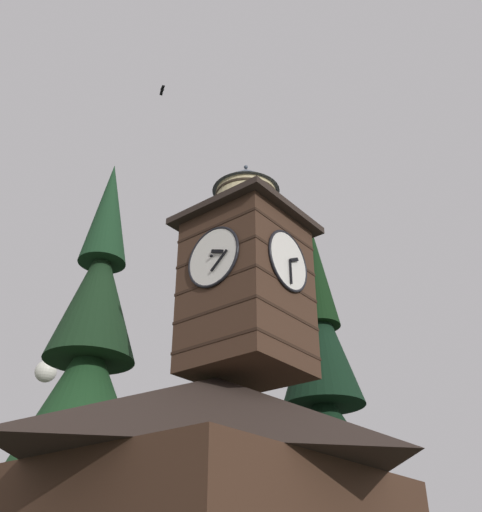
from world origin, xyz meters
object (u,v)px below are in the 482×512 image
pine_tree_aside (328,456)px  clock_tower (246,275)px  pine_tree_behind (79,432)px  moon (46,372)px  building_main (213,510)px  flying_bird_high (162,90)px

pine_tree_aside → clock_tower: bearing=14.3°
pine_tree_behind → pine_tree_aside: pine_tree_behind is taller
clock_tower → moon: moon is taller
pine_tree_behind → clock_tower: bearing=96.9°
building_main → pine_tree_aside: 9.44m
pine_tree_aside → moon: bearing=-96.5°
pine_tree_behind → moon: size_ratio=11.26×
clock_tower → pine_tree_behind: bearing=-83.1°
pine_tree_aside → flying_bird_high: (9.67, -1.72, 15.12)m
building_main → moon: moon is taller
building_main → pine_tree_aside: pine_tree_aside is taller
moon → flying_bird_high: bearing=63.7°
building_main → clock_tower: bearing=123.5°
clock_tower → flying_bird_high: bearing=-70.9°
clock_tower → pine_tree_behind: pine_tree_behind is taller
clock_tower → flying_bird_high: flying_bird_high is taller
moon → flying_bird_high: 29.34m
pine_tree_aside → building_main: bearing=8.2°
building_main → pine_tree_aside: bearing=-171.8°
clock_tower → pine_tree_aside: size_ratio=0.46×
pine_tree_aside → flying_bird_high: flying_bird_high is taller
building_main → flying_bird_high: bearing=-75.5°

